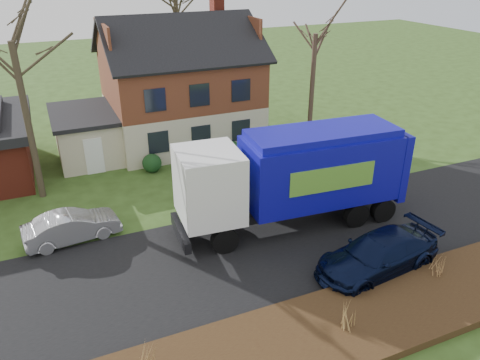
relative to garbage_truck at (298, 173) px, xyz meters
name	(u,v)px	position (x,y,z in m)	size (l,w,h in m)	color
ground	(239,256)	(-3.47, -1.37, -2.58)	(120.00, 120.00, 0.00)	#2E4617
road	(239,255)	(-3.47, -1.37, -2.57)	(80.00, 7.00, 0.02)	black
mulch_verge	(304,340)	(-3.47, -6.67, -2.43)	(80.00, 3.50, 0.30)	black
main_house	(173,81)	(-1.98, 12.54, 1.45)	(12.95, 8.95, 9.26)	beige
garbage_truck	(298,173)	(0.00, 0.00, 0.00)	(10.60, 3.55, 4.47)	black
silver_sedan	(72,227)	(-9.59, 2.64, -1.91)	(1.40, 4.03, 1.33)	#B8BAC1
navy_wagon	(378,255)	(1.10, -4.48, -1.81)	(2.15, 5.29, 1.53)	black
tree_front_west	(5,14)	(-10.63, 7.58, 6.37)	(3.65, 3.65, 10.85)	#3E3425
tree_front_east	(317,15)	(6.56, 9.62, 5.37)	(3.52, 3.52, 9.77)	#46342A
grass_clump_west	(147,360)	(-8.36, -6.08, -1.77)	(0.38, 0.31, 1.01)	#A57E49
grass_clump_mid	(350,315)	(-1.92, -6.89, -1.79)	(0.35, 0.29, 0.97)	#A48148
grass_clump_east	(437,263)	(2.79, -5.81, -1.83)	(0.36, 0.30, 0.90)	#A67A49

